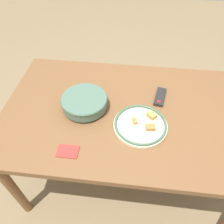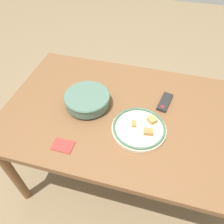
% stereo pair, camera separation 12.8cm
% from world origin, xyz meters
% --- Properties ---
extents(ground_plane, '(8.00, 8.00, 0.00)m').
position_xyz_m(ground_plane, '(0.00, 0.00, 0.00)').
color(ground_plane, '#7F6B4C').
extents(dining_table, '(1.57, 0.95, 0.77)m').
position_xyz_m(dining_table, '(0.00, 0.00, 0.69)').
color(dining_table, brown).
rests_on(dining_table, ground_plane).
extents(noodle_bowl, '(0.28, 0.28, 0.08)m').
position_xyz_m(noodle_bowl, '(-0.28, -0.01, 0.81)').
color(noodle_bowl, '#4C6B5B').
rests_on(noodle_bowl, dining_table).
extents(food_plate, '(0.31, 0.31, 0.05)m').
position_xyz_m(food_plate, '(0.07, -0.12, 0.78)').
color(food_plate, beige).
rests_on(food_plate, dining_table).
extents(tv_remote, '(0.09, 0.17, 0.02)m').
position_xyz_m(tv_remote, '(0.19, 0.13, 0.78)').
color(tv_remote, black).
rests_on(tv_remote, dining_table).
extents(folded_napkin, '(0.11, 0.08, 0.01)m').
position_xyz_m(folded_napkin, '(-0.30, -0.33, 0.77)').
color(folded_napkin, '#B2332D').
rests_on(folded_napkin, dining_table).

